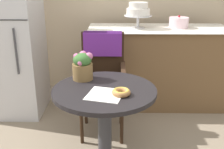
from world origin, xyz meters
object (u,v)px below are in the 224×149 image
at_px(wicker_chair, 103,67).
at_px(donut_front, 121,92).
at_px(cafe_table, 105,116).
at_px(flower_vase, 83,66).
at_px(round_layer_cake, 179,22).
at_px(refrigerator, 9,36).
at_px(tiered_cake_stand, 138,11).

height_order(wicker_chair, donut_front, wicker_chair).
xyz_separation_m(cafe_table, flower_vase, (-0.17, 0.19, 0.32)).
xyz_separation_m(flower_vase, round_layer_cake, (0.93, 1.14, 0.13)).
xyz_separation_m(wicker_chair, flower_vase, (-0.12, -0.52, 0.18)).
bearing_deg(flower_vase, donut_front, -45.61).
xyz_separation_m(wicker_chair, refrigerator, (-1.00, 0.39, 0.21)).
bearing_deg(cafe_table, refrigerator, 133.67).
relative_size(donut_front, tiered_cake_stand, 0.41).
xyz_separation_m(wicker_chair, tiered_cake_stand, (0.36, 0.59, 0.45)).
xyz_separation_m(tiered_cake_stand, round_layer_cake, (0.45, 0.03, -0.13)).
bearing_deg(donut_front, cafe_table, 138.33).
bearing_deg(tiered_cake_stand, refrigerator, -171.65).
bearing_deg(round_layer_cake, tiered_cake_stand, -176.37).
distance_m(donut_front, tiered_cake_stand, 1.46).
bearing_deg(donut_front, round_layer_cake, 65.50).
distance_m(cafe_table, wicker_chair, 0.72).
distance_m(wicker_chair, tiered_cake_stand, 0.82).
relative_size(flower_vase, refrigerator, 0.12).
distance_m(cafe_table, tiered_cake_stand, 1.46).
bearing_deg(wicker_chair, tiered_cake_stand, 60.01).
bearing_deg(donut_front, wicker_chair, 101.33).
relative_size(donut_front, refrigerator, 0.07).
bearing_deg(flower_vase, refrigerator, 134.00).
distance_m(cafe_table, donut_front, 0.28).
relative_size(wicker_chair, flower_vase, 4.63).
bearing_deg(refrigerator, donut_front, -45.91).
bearing_deg(refrigerator, tiered_cake_stand, 8.35).
xyz_separation_m(donut_front, refrigerator, (-1.16, 1.20, 0.11)).
xyz_separation_m(cafe_table, donut_front, (0.11, -0.10, 0.23)).
xyz_separation_m(wicker_chair, donut_front, (0.16, -0.81, 0.10)).
height_order(cafe_table, refrigerator, refrigerator).
height_order(tiered_cake_stand, round_layer_cake, tiered_cake_stand).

